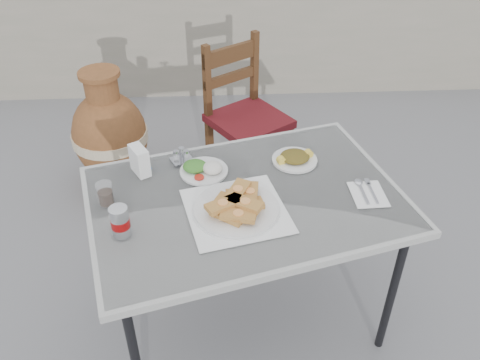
{
  "coord_description": "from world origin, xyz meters",
  "views": [
    {
      "loc": [
        -0.24,
        -1.73,
        2.12
      ],
      "look_at": [
        -0.16,
        -0.02,
        0.84
      ],
      "focal_mm": 38.0,
      "sensor_mm": 36.0,
      "label": 1
    }
  ],
  "objects_px": {
    "salad_chopped_plate": "(295,158)",
    "napkin_holder": "(140,160)",
    "condiment_caddy": "(182,157)",
    "terracotta_urn": "(110,136)",
    "chair": "(245,116)",
    "soda_can": "(120,222)",
    "cafe_table": "(246,207)",
    "pide_plate": "(236,204)",
    "salad_rice_plate": "(203,169)",
    "cola_glass": "(105,195)"
  },
  "relations": [
    {
      "from": "salad_rice_plate",
      "to": "cola_glass",
      "type": "height_order",
      "value": "cola_glass"
    },
    {
      "from": "soda_can",
      "to": "cola_glass",
      "type": "distance_m",
      "value": 0.21
    },
    {
      "from": "salad_chopped_plate",
      "to": "napkin_holder",
      "type": "distance_m",
      "value": 0.7
    },
    {
      "from": "salad_rice_plate",
      "to": "soda_can",
      "type": "bearing_deg",
      "value": -128.09
    },
    {
      "from": "salad_chopped_plate",
      "to": "cola_glass",
      "type": "relative_size",
      "value": 2.16
    },
    {
      "from": "salad_chopped_plate",
      "to": "napkin_holder",
      "type": "height_order",
      "value": "napkin_holder"
    },
    {
      "from": "pide_plate",
      "to": "chair",
      "type": "distance_m",
      "value": 1.32
    },
    {
      "from": "pide_plate",
      "to": "soda_can",
      "type": "relative_size",
      "value": 3.67
    },
    {
      "from": "salad_chopped_plate",
      "to": "soda_can",
      "type": "relative_size",
      "value": 1.62
    },
    {
      "from": "napkin_holder",
      "to": "condiment_caddy",
      "type": "xyz_separation_m",
      "value": [
        0.18,
        0.08,
        -0.04
      ]
    },
    {
      "from": "salad_rice_plate",
      "to": "cola_glass",
      "type": "bearing_deg",
      "value": -153.49
    },
    {
      "from": "condiment_caddy",
      "to": "terracotta_urn",
      "type": "xyz_separation_m",
      "value": [
        -0.52,
        0.89,
        -0.42
      ]
    },
    {
      "from": "cafe_table",
      "to": "soda_can",
      "type": "distance_m",
      "value": 0.54
    },
    {
      "from": "salad_chopped_plate",
      "to": "chair",
      "type": "bearing_deg",
      "value": 100.57
    },
    {
      "from": "chair",
      "to": "terracotta_urn",
      "type": "distance_m",
      "value": 0.88
    },
    {
      "from": "salad_rice_plate",
      "to": "cafe_table",
      "type": "bearing_deg",
      "value": -45.3
    },
    {
      "from": "cafe_table",
      "to": "salad_rice_plate",
      "type": "distance_m",
      "value": 0.27
    },
    {
      "from": "salad_rice_plate",
      "to": "cola_glass",
      "type": "distance_m",
      "value": 0.44
    },
    {
      "from": "salad_chopped_plate",
      "to": "cola_glass",
      "type": "height_order",
      "value": "cola_glass"
    },
    {
      "from": "salad_chopped_plate",
      "to": "soda_can",
      "type": "bearing_deg",
      "value": -147.73
    },
    {
      "from": "cafe_table",
      "to": "cola_glass",
      "type": "xyz_separation_m",
      "value": [
        -0.58,
        -0.02,
        0.1
      ]
    },
    {
      "from": "cafe_table",
      "to": "soda_can",
      "type": "height_order",
      "value": "soda_can"
    },
    {
      "from": "salad_chopped_plate",
      "to": "cola_glass",
      "type": "bearing_deg",
      "value": -162.02
    },
    {
      "from": "pide_plate",
      "to": "salad_chopped_plate",
      "type": "height_order",
      "value": "pide_plate"
    },
    {
      "from": "cola_glass",
      "to": "napkin_holder",
      "type": "xyz_separation_m",
      "value": [
        0.12,
        0.21,
        0.02
      ]
    },
    {
      "from": "cola_glass",
      "to": "terracotta_urn",
      "type": "distance_m",
      "value": 1.27
    },
    {
      "from": "terracotta_urn",
      "to": "pide_plate",
      "type": "bearing_deg",
      "value": -58.77
    },
    {
      "from": "pide_plate",
      "to": "salad_rice_plate",
      "type": "distance_m",
      "value": 0.31
    },
    {
      "from": "pide_plate",
      "to": "napkin_holder",
      "type": "distance_m",
      "value": 0.5
    },
    {
      "from": "salad_chopped_plate",
      "to": "soda_can",
      "type": "height_order",
      "value": "soda_can"
    },
    {
      "from": "soda_can",
      "to": "salad_chopped_plate",
      "type": "bearing_deg",
      "value": 32.27
    },
    {
      "from": "pide_plate",
      "to": "condiment_caddy",
      "type": "xyz_separation_m",
      "value": [
        -0.23,
        0.36,
        -0.01
      ]
    },
    {
      "from": "condiment_caddy",
      "to": "terracotta_urn",
      "type": "height_order",
      "value": "condiment_caddy"
    },
    {
      "from": "salad_chopped_plate",
      "to": "cola_glass",
      "type": "xyz_separation_m",
      "value": [
        -0.81,
        -0.26,
        0.02
      ]
    },
    {
      "from": "pide_plate",
      "to": "chair",
      "type": "height_order",
      "value": "chair"
    },
    {
      "from": "pide_plate",
      "to": "napkin_holder",
      "type": "bearing_deg",
      "value": 145.1
    },
    {
      "from": "cafe_table",
      "to": "salad_chopped_plate",
      "type": "distance_m",
      "value": 0.35
    },
    {
      "from": "pide_plate",
      "to": "terracotta_urn",
      "type": "xyz_separation_m",
      "value": [
        -0.76,
        1.25,
        -0.44
      ]
    },
    {
      "from": "napkin_holder",
      "to": "chair",
      "type": "bearing_deg",
      "value": 31.65
    },
    {
      "from": "soda_can",
      "to": "napkin_holder",
      "type": "relative_size",
      "value": 0.99
    },
    {
      "from": "soda_can",
      "to": "napkin_holder",
      "type": "bearing_deg",
      "value": 85.78
    },
    {
      "from": "salad_rice_plate",
      "to": "condiment_caddy",
      "type": "distance_m",
      "value": 0.13
    },
    {
      "from": "salad_rice_plate",
      "to": "soda_can",
      "type": "xyz_separation_m",
      "value": [
        -0.31,
        -0.39,
        0.04
      ]
    },
    {
      "from": "salad_rice_plate",
      "to": "chair",
      "type": "bearing_deg",
      "value": 76.22
    },
    {
      "from": "pide_plate",
      "to": "terracotta_urn",
      "type": "height_order",
      "value": "pide_plate"
    },
    {
      "from": "cola_glass",
      "to": "salad_chopped_plate",
      "type": "bearing_deg",
      "value": 17.98
    },
    {
      "from": "cafe_table",
      "to": "terracotta_urn",
      "type": "bearing_deg",
      "value": 124.76
    },
    {
      "from": "soda_can",
      "to": "terracotta_urn",
      "type": "relative_size",
      "value": 0.15
    },
    {
      "from": "salad_rice_plate",
      "to": "soda_can",
      "type": "distance_m",
      "value": 0.5
    },
    {
      "from": "terracotta_urn",
      "to": "salad_chopped_plate",
      "type": "bearing_deg",
      "value": -41.12
    }
  ]
}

